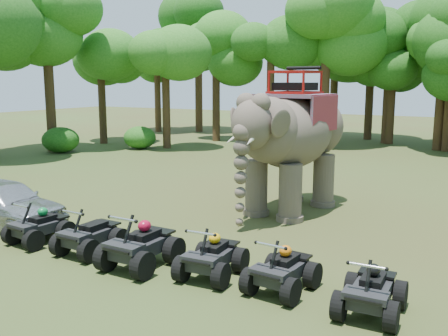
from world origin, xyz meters
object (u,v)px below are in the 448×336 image
(elephant, at_px, (292,140))
(atv_4, at_px, (282,264))
(atv_2, at_px, (140,239))
(atv_0, at_px, (39,222))
(atv_5, at_px, (371,285))
(atv_3, at_px, (212,251))
(parked_car, at_px, (4,203))
(atv_1, at_px, (90,230))

(elephant, height_order, atv_4, elephant)
(atv_2, distance_m, atv_4, 3.49)
(atv_0, height_order, atv_4, same)
(atv_5, bearing_deg, atv_3, 176.18)
(parked_car, height_order, atv_5, parked_car)
(parked_car, bearing_deg, atv_3, -91.39)
(atv_4, distance_m, atv_5, 1.89)
(parked_car, xyz_separation_m, atv_4, (9.24, -0.31, -0.14))
(atv_5, bearing_deg, atv_1, 178.52)
(atv_1, relative_size, atv_2, 0.90)
(atv_0, distance_m, atv_5, 8.92)
(parked_car, height_order, atv_0, parked_car)
(atv_0, bearing_deg, elephant, 60.04)
(atv_3, distance_m, atv_5, 3.57)
(atv_4, bearing_deg, atv_5, -0.09)
(atv_3, bearing_deg, parked_car, 173.59)
(atv_2, relative_size, atv_4, 1.15)
(atv_3, bearing_deg, atv_2, -173.92)
(atv_0, relative_size, atv_2, 0.87)
(atv_0, distance_m, atv_4, 7.04)
(atv_1, relative_size, atv_5, 1.05)
(atv_2, xyz_separation_m, atv_5, (5.35, 0.18, -0.09))
(atv_1, xyz_separation_m, atv_4, (5.23, 0.20, -0.02))
(atv_2, relative_size, atv_3, 1.13)
(atv_0, distance_m, atv_1, 1.81)
(elephant, height_order, atv_5, elephant)
(parked_car, xyz_separation_m, atv_1, (4.01, -0.52, -0.11))
(atv_0, bearing_deg, parked_car, 170.54)
(elephant, xyz_separation_m, atv_1, (-2.89, -6.57, -1.80))
(elephant, xyz_separation_m, parked_car, (-6.90, -6.06, -1.68))
(atv_2, xyz_separation_m, atv_4, (3.47, 0.35, -0.09))
(atv_1, bearing_deg, parked_car, 173.72)
(atv_1, bearing_deg, atv_0, -176.88)
(atv_2, bearing_deg, parked_car, 174.30)
(atv_4, bearing_deg, elephant, 115.22)
(elephant, bearing_deg, parked_car, -131.68)
(parked_car, height_order, atv_4, parked_car)
(atv_1, relative_size, atv_3, 1.02)
(elephant, distance_m, atv_3, 6.69)
(atv_0, xyz_separation_m, atv_3, (5.35, 0.23, 0.01))
(parked_car, distance_m, atv_0, 2.28)
(elephant, relative_size, atv_3, 3.52)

